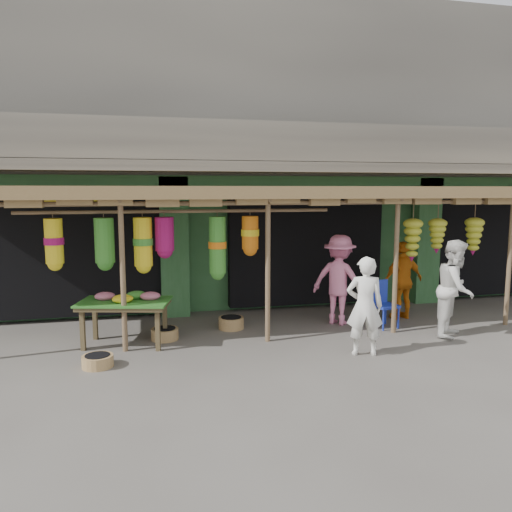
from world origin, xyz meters
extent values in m
plane|color=#514C47|center=(0.00, 0.00, 0.00)|extent=(80.00, 80.00, 0.00)
cube|color=gray|center=(0.00, 5.00, 5.00)|extent=(16.00, 6.00, 4.00)
cube|color=#2D6033|center=(0.00, 5.15, 1.50)|extent=(16.00, 5.70, 3.00)
cube|color=gray|center=(0.00, 1.65, 3.20)|extent=(16.00, 0.90, 0.22)
cube|color=gray|center=(0.00, 1.25, 3.70)|extent=(16.00, 0.10, 0.80)
cube|color=#2D6033|center=(0.00, 2.05, 2.85)|extent=(16.00, 0.35, 0.35)
cube|color=yellow|center=(-5.00, 1.97, 2.75)|extent=(1.70, 0.06, 0.55)
cube|color=#B21414|center=(-5.00, 1.93, 2.75)|extent=(1.30, 0.02, 0.30)
cube|color=black|center=(-5.00, 3.00, 1.35)|extent=(3.60, 2.00, 2.50)
cube|color=black|center=(0.00, 3.00, 1.35)|extent=(3.60, 2.00, 2.50)
cube|color=black|center=(5.00, 3.00, 1.35)|extent=(3.60, 2.00, 2.50)
cube|color=#2D6033|center=(-3.00, 2.05, 1.50)|extent=(0.60, 0.35, 3.00)
cube|color=#2D6033|center=(3.00, 2.05, 1.50)|extent=(0.60, 0.35, 3.00)
cylinder|color=brown|center=(-4.00, -0.20, 1.30)|extent=(0.09, 0.09, 2.60)
cylinder|color=brown|center=(-1.50, -0.20, 1.30)|extent=(0.09, 0.09, 2.60)
cylinder|color=brown|center=(1.00, -0.20, 1.30)|extent=(0.09, 0.09, 2.60)
cylinder|color=brown|center=(3.50, -0.20, 1.30)|extent=(0.09, 0.09, 2.60)
cylinder|color=brown|center=(-0.25, -0.20, 2.50)|extent=(12.90, 0.08, 0.08)
cylinder|color=brown|center=(-3.00, 0.20, 2.35)|extent=(5.50, 0.06, 0.06)
cube|color=brown|center=(0.00, 0.90, 2.68)|extent=(14.00, 2.70, 0.22)
cube|color=#4F4128|center=(-4.70, -0.01, 0.34)|extent=(0.09, 0.09, 0.68)
cube|color=#4F4128|center=(-3.46, -0.31, 0.34)|extent=(0.09, 0.09, 0.68)
cube|color=#4F4128|center=(-4.55, 0.62, 0.34)|extent=(0.09, 0.09, 0.68)
cube|color=#4F4128|center=(-3.30, 0.32, 0.34)|extent=(0.09, 0.09, 0.68)
cube|color=#4F4128|center=(-4.00, 0.15, 0.73)|extent=(1.66, 1.18, 0.06)
cube|color=#26661E|center=(-4.00, 0.15, 0.78)|extent=(1.72, 1.25, 0.03)
ellipsoid|color=#D06888|center=(-4.34, 0.35, 0.85)|extent=(0.36, 0.30, 0.15)
ellipsoid|color=yellow|center=(-4.03, 0.05, 0.85)|extent=(0.36, 0.30, 0.15)
ellipsoid|color=#D06888|center=(-3.56, 0.18, 0.85)|extent=(0.36, 0.30, 0.15)
ellipsoid|color=green|center=(-3.80, 0.32, 0.85)|extent=(0.36, 0.30, 0.15)
cylinder|color=#1A2EAE|center=(0.86, -0.06, 0.21)|extent=(0.04, 0.04, 0.42)
cylinder|color=#1A2EAE|center=(1.23, 0.03, 0.21)|extent=(0.04, 0.04, 0.42)
cylinder|color=#1A2EAE|center=(0.77, 0.31, 0.21)|extent=(0.04, 0.04, 0.42)
cylinder|color=#1A2EAE|center=(1.14, 0.40, 0.21)|extent=(0.04, 0.04, 0.42)
cube|color=#1A2EAE|center=(1.00, 0.17, 0.44)|extent=(0.53, 0.53, 0.05)
cube|color=#1A2EAE|center=(0.95, 0.37, 0.69)|extent=(0.44, 0.14, 0.47)
cylinder|color=olive|center=(-3.31, 0.32, 0.10)|extent=(0.64, 0.64, 0.21)
cylinder|color=#976C43|center=(-4.40, -0.90, 0.09)|extent=(0.56, 0.56, 0.18)
cylinder|color=#A7774E|center=(-2.00, 0.76, 0.11)|extent=(0.58, 0.58, 0.23)
imported|color=white|center=(-0.13, -1.28, 0.83)|extent=(0.69, 0.55, 1.65)
imported|color=silver|center=(2.00, -0.64, 0.91)|extent=(1.11, 1.11, 1.81)
imported|color=orange|center=(1.68, 0.71, 0.83)|extent=(1.03, 0.59, 1.65)
imported|color=pink|center=(0.22, 0.65, 0.91)|extent=(1.32, 1.31, 1.83)
camera|label=1|loc=(-3.67, -8.70, 2.73)|focal=35.00mm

